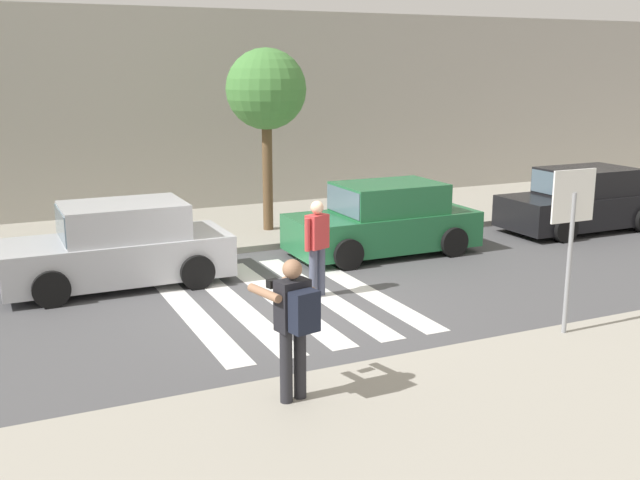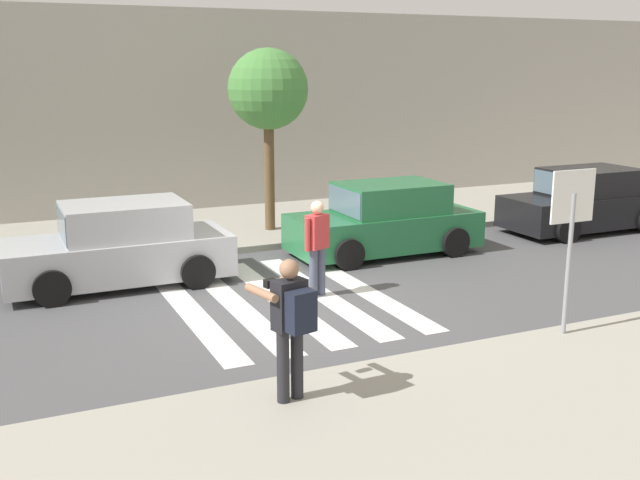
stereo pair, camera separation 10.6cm
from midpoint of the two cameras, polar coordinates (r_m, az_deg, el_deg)
The scene contains 16 objects.
ground_plane at distance 13.03m, azimuth -2.54°, elevation -4.78°, with size 120.00×120.00×0.00m, color #4C4C4F.
sidewalk_near at distance 8.06m, azimuth 14.94°, elevation -16.63°, with size 60.00×6.00×0.14m, color #9E998C.
sidewalk_far at distance 18.53m, azimuth -9.51°, elevation 0.71°, with size 60.00×4.80×0.14m, color #9E998C.
building_facade_far at distance 22.43m, azimuth -12.76°, elevation 9.62°, with size 56.00×4.00×5.49m, color #ADA89E.
crosswalk_stripe_0 at distance 12.74m, azimuth -9.60°, elevation -5.37°, with size 0.44×5.20×0.01m, color silver.
crosswalk_stripe_1 at distance 12.95m, azimuth -6.17°, elevation -4.94°, with size 0.44×5.20×0.01m, color silver.
crosswalk_stripe_2 at distance 13.21m, azimuth -2.87°, elevation -4.52°, with size 0.44×5.20×0.01m, color silver.
crosswalk_stripe_3 at distance 13.51m, azimuth 0.30°, elevation -4.10°, with size 0.44×5.20×0.01m, color silver.
crosswalk_stripe_4 at distance 13.85m, azimuth 3.31°, elevation -3.68°, with size 0.44×5.20×0.01m, color silver.
stop_sign at distance 11.32m, azimuth 18.87°, elevation 1.75°, with size 0.76×0.08×2.44m.
photographer_with_backpack at distance 8.70m, azimuth -1.88°, elevation -5.96°, with size 0.69×0.92×1.72m.
pedestrian_crossing at distance 13.12m, azimuth 0.02°, elevation -0.23°, with size 0.55×0.36×1.72m.
parked_car_silver at distance 14.38m, azimuth -14.79°, elevation -0.49°, with size 4.10×1.92×1.55m.
parked_car_green at distance 16.25m, azimuth 5.20°, elevation 1.45°, with size 4.10×1.92×1.55m.
parked_car_black at distance 19.62m, azimuth 19.71°, elevation 2.76°, with size 4.10×1.92×1.55m.
street_tree_center at distance 17.74m, azimuth -3.80°, elevation 11.27°, with size 1.88×1.88×4.28m.
Camera 2 is at (-4.56, -11.53, 4.02)m, focal length 42.00 mm.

